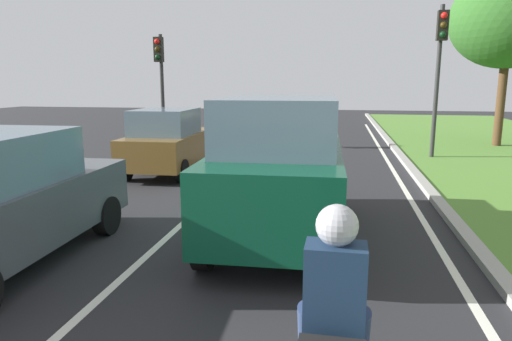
# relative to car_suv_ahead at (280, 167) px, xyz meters

# --- Properties ---
(ground_plane) EXTENTS (60.00, 60.00, 0.00)m
(ground_plane) POSITION_rel_car_suv_ahead_xyz_m (-1.11, 4.60, -1.17)
(ground_plane) COLOR #262628
(lane_line_center) EXTENTS (0.12, 32.00, 0.01)m
(lane_line_center) POSITION_rel_car_suv_ahead_xyz_m (-1.81, 4.60, -1.16)
(lane_line_center) COLOR silver
(lane_line_center) RESTS_ON ground
(lane_line_right_edge) EXTENTS (0.12, 32.00, 0.01)m
(lane_line_right_edge) POSITION_rel_car_suv_ahead_xyz_m (2.49, 4.60, -1.16)
(lane_line_right_edge) COLOR silver
(lane_line_right_edge) RESTS_ON ground
(curb_right) EXTENTS (0.24, 48.00, 0.12)m
(curb_right) POSITION_rel_car_suv_ahead_xyz_m (2.99, 4.60, -1.11)
(curb_right) COLOR #9E9B93
(curb_right) RESTS_ON ground
(car_suv_ahead) EXTENTS (2.07, 4.55, 2.28)m
(car_suv_ahead) POSITION_rel_car_suv_ahead_xyz_m (0.00, 0.00, 0.00)
(car_suv_ahead) COLOR #0C472D
(car_suv_ahead) RESTS_ON ground
(car_hatchback_far) EXTENTS (1.82, 3.75, 1.78)m
(car_hatchback_far) POSITION_rel_car_suv_ahead_xyz_m (-3.74, 4.74, -0.28)
(car_hatchback_far) COLOR brown
(car_hatchback_far) RESTS_ON ground
(rider_person) EXTENTS (0.50, 0.40, 1.16)m
(rider_person) POSITION_rel_car_suv_ahead_xyz_m (0.91, -4.26, 0.02)
(rider_person) COLOR #192D47
(rider_person) RESTS_ON ground
(traffic_light_near_right) EXTENTS (0.32, 0.50, 4.88)m
(traffic_light_near_right) POSITION_rel_car_suv_ahead_xyz_m (3.97, 8.43, 2.15)
(traffic_light_near_right) COLOR #2D2D2D
(traffic_light_near_right) RESTS_ON ground
(traffic_light_overhead_left) EXTENTS (0.32, 0.50, 4.24)m
(traffic_light_overhead_left) POSITION_rel_car_suv_ahead_xyz_m (-5.77, 9.41, 1.78)
(traffic_light_overhead_left) COLOR #2D2D2D
(traffic_light_overhead_left) RESTS_ON ground
(tree_roadside_far) EXTENTS (4.25, 4.25, 6.59)m
(tree_roadside_far) POSITION_rel_car_suv_ahead_xyz_m (6.99, 11.84, 3.61)
(tree_roadside_far) COLOR #4C331E
(tree_roadside_far) RESTS_ON ground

